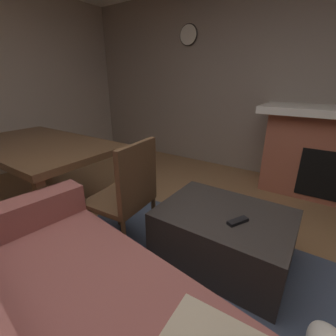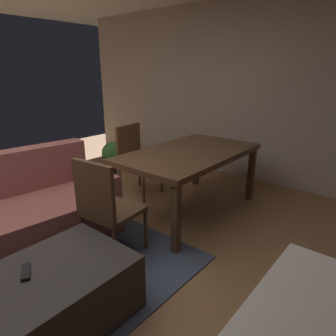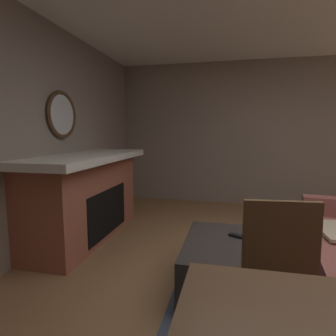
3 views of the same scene
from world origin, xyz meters
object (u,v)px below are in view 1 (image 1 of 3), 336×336
at_px(dining_table, 39,150).
at_px(wall_clock, 188,35).
at_px(dining_chair_west, 127,192).
at_px(ottoman_coffee_table, 223,236).
at_px(tv_remote, 238,221).

bearing_deg(dining_table, wall_clock, -99.53).
bearing_deg(dining_chair_west, ottoman_coffee_table, -155.53).
distance_m(ottoman_coffee_table, dining_table, 2.00).
height_order(ottoman_coffee_table, tv_remote, tv_remote).
bearing_deg(tv_remote, ottoman_coffee_table, -7.47).
bearing_deg(wall_clock, tv_remote, 127.89).
xyz_separation_m(tv_remote, dining_table, (2.04, 0.24, 0.23)).
relative_size(ottoman_coffee_table, wall_clock, 3.15).
distance_m(ottoman_coffee_table, tv_remote, 0.27).
height_order(tv_remote, dining_chair_west, dining_chair_west).
bearing_deg(dining_chair_west, dining_table, 0.37).
height_order(ottoman_coffee_table, dining_chair_west, dining_chair_west).
relative_size(dining_table, dining_chair_west, 1.80).
distance_m(dining_table, wall_clock, 2.72).
bearing_deg(ottoman_coffee_table, tv_remote, 145.59).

